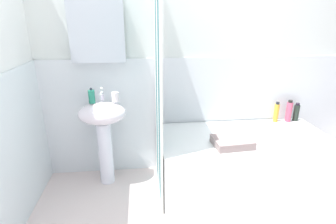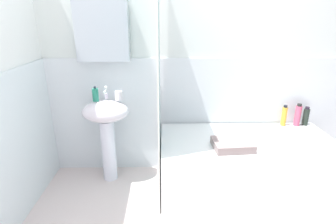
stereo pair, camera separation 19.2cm
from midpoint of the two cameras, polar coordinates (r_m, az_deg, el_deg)
name	(u,v)px [view 2 (the right image)]	position (r m, az deg, el deg)	size (l,w,h in m)	color
wall_back_tiled	(197,64)	(2.68, 8.22, 10.13)	(3.60, 0.18, 2.40)	silver
sink	(106,123)	(2.60, -11.02, -2.43)	(0.44, 0.34, 0.83)	white
faucet	(106,93)	(2.59, -11.13, 4.07)	(0.03, 0.12, 0.12)	silver
soap_dispenser	(95,95)	(2.54, -13.20, 3.63)	(0.06, 0.06, 0.14)	#1F765D
toothbrush_cup	(119,96)	(2.53, -8.41, 3.47)	(0.07, 0.07, 0.09)	white
bathtub	(244,163)	(2.70, 18.01, -10.49)	(1.57, 0.74, 0.53)	white
shower_curtain	(159,89)	(2.27, 0.47, 5.01)	(0.01, 0.74, 2.00)	white
lotion_bottle	(306,116)	(3.09, 29.03, -0.87)	(0.06, 0.06, 0.19)	#222E25
body_wash_bottle	(298,115)	(3.03, 27.69, -0.66)	(0.06, 0.06, 0.23)	#CF4F70
conditioner_bottle	(284,116)	(2.97, 25.32, -0.79)	(0.05, 0.05, 0.22)	gold
towel_folded	(233,145)	(2.34, 15.97, -6.78)	(0.32, 0.25, 0.07)	gray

